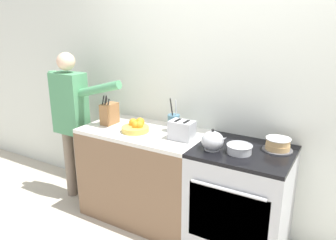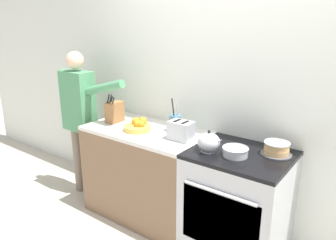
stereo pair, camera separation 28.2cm
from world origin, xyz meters
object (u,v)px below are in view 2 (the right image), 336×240
at_px(knife_block, 115,112).
at_px(person_baker, 80,113).
at_px(utensil_crock, 175,123).
at_px(tea_kettle, 209,142).
at_px(layer_cake, 277,149).
at_px(toaster, 181,131).
at_px(mixing_bowl, 235,152).
at_px(stove_range, 237,204).
at_px(fruit_bowl, 138,126).

distance_m(knife_block, person_baker, 0.45).
bearing_deg(person_baker, utensil_crock, 13.24).
height_order(tea_kettle, person_baker, person_baker).
distance_m(layer_cake, toaster, 0.78).
xyz_separation_m(layer_cake, person_baker, (-2.02, -0.21, -0.01)).
bearing_deg(mixing_bowl, tea_kettle, -169.47).
bearing_deg(layer_cake, stove_range, -150.39).
bearing_deg(stove_range, knife_block, -179.68).
bearing_deg(utensil_crock, mixing_bowl, -15.88).
bearing_deg(knife_block, person_baker, -170.02).
relative_size(utensil_crock, person_baker, 0.20).
bearing_deg(person_baker, layer_cake, 8.62).
distance_m(fruit_bowl, toaster, 0.46).
distance_m(stove_range, fruit_bowl, 1.11).
xyz_separation_m(stove_range, layer_cake, (0.23, 0.13, 0.50)).
distance_m(mixing_bowl, person_baker, 1.78).
xyz_separation_m(stove_range, tea_kettle, (-0.22, -0.11, 0.52)).
bearing_deg(person_baker, knife_block, 12.53).
relative_size(mixing_bowl, knife_block, 0.68).
height_order(knife_block, toaster, knife_block).
relative_size(tea_kettle, knife_block, 0.74).
bearing_deg(tea_kettle, toaster, 165.34).
bearing_deg(toaster, mixing_bowl, -4.92).
relative_size(mixing_bowl, toaster, 0.90).
relative_size(fruit_bowl, toaster, 1.14).
bearing_deg(tea_kettle, knife_block, 174.61).
distance_m(utensil_crock, person_baker, 1.11).
distance_m(mixing_bowl, utensil_crock, 0.72).
relative_size(utensil_crock, fruit_bowl, 1.23).
height_order(layer_cake, tea_kettle, tea_kettle).
xyz_separation_m(mixing_bowl, utensil_crock, (-0.69, 0.20, 0.05)).
bearing_deg(layer_cake, fruit_bowl, -171.43).
distance_m(stove_range, mixing_bowl, 0.49).
xyz_separation_m(toaster, person_baker, (-1.25, -0.05, -0.04)).
height_order(mixing_bowl, fruit_bowl, fruit_bowl).
distance_m(layer_cake, mixing_bowl, 0.32).
distance_m(tea_kettle, mixing_bowl, 0.21).
distance_m(utensil_crock, toaster, 0.22).
bearing_deg(knife_block, fruit_bowl, -7.79).
distance_m(layer_cake, utensil_crock, 0.93).
relative_size(knife_block, fruit_bowl, 1.15).
relative_size(stove_range, fruit_bowl, 3.55).
relative_size(layer_cake, mixing_bowl, 1.17).
xyz_separation_m(layer_cake, toaster, (-0.76, -0.16, 0.03)).
distance_m(stove_range, knife_block, 1.46).
relative_size(stove_range, utensil_crock, 2.88).
bearing_deg(toaster, utensil_crock, 137.74).
bearing_deg(knife_block, utensil_crock, 11.18).
xyz_separation_m(tea_kettle, mixing_bowl, (0.21, 0.04, -0.04)).
xyz_separation_m(tea_kettle, knife_block, (-1.13, 0.11, 0.03)).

